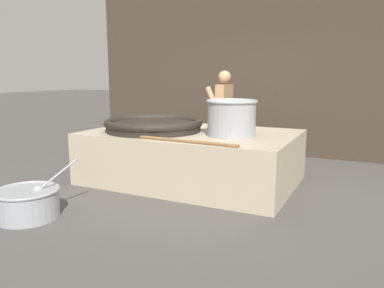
{
  "coord_description": "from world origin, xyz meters",
  "views": [
    {
      "loc": [
        2.4,
        -4.94,
        1.56
      ],
      "look_at": [
        0.0,
        0.0,
        0.56
      ],
      "focal_mm": 35.0,
      "sensor_mm": 36.0,
      "label": 1
    }
  ],
  "objects_px": {
    "stock_pot": "(232,117)",
    "cook": "(224,114)",
    "giant_wok_near": "(154,125)",
    "prep_bowl_vegetables": "(27,202)"
  },
  "relations": [
    {
      "from": "stock_pot",
      "to": "cook",
      "type": "relative_size",
      "value": 0.42
    },
    {
      "from": "giant_wok_near",
      "to": "stock_pot",
      "type": "bearing_deg",
      "value": 2.79
    },
    {
      "from": "giant_wok_near",
      "to": "cook",
      "type": "distance_m",
      "value": 1.61
    },
    {
      "from": "cook",
      "to": "prep_bowl_vegetables",
      "type": "xyz_separation_m",
      "value": [
        -0.97,
        -3.49,
        -0.72
      ]
    },
    {
      "from": "giant_wok_near",
      "to": "cook",
      "type": "height_order",
      "value": "cook"
    },
    {
      "from": "prep_bowl_vegetables",
      "to": "cook",
      "type": "bearing_deg",
      "value": 74.51
    },
    {
      "from": "giant_wok_near",
      "to": "stock_pot",
      "type": "distance_m",
      "value": 1.23
    },
    {
      "from": "giant_wok_near",
      "to": "prep_bowl_vegetables",
      "type": "distance_m",
      "value": 2.13
    },
    {
      "from": "stock_pot",
      "to": "cook",
      "type": "height_order",
      "value": "cook"
    },
    {
      "from": "giant_wok_near",
      "to": "cook",
      "type": "bearing_deg",
      "value": 70.63
    }
  ]
}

